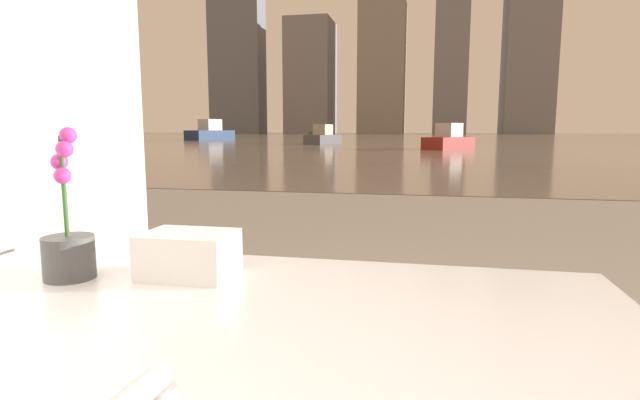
{
  "coord_description": "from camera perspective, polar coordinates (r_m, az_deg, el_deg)",
  "views": [
    {
      "loc": [
        0.4,
        -0.3,
        0.94
      ],
      "look_at": [
        -0.11,
        2.16,
        0.59
      ],
      "focal_mm": 28.0,
      "sensor_mm": 36.0,
      "label": 1
    }
  ],
  "objects": [
    {
      "name": "harbor_water",
      "position": [
        62.31,
        11.41,
        7.0
      ],
      "size": [
        180.0,
        110.0,
        0.01
      ],
      "color": "gray",
      "rests_on": "ground_plane"
    },
    {
      "name": "harbor_boat_4",
      "position": [
        47.18,
        -12.43,
        7.51
      ],
      "size": [
        3.1,
        5.34,
        1.9
      ],
      "color": "navy",
      "rests_on": "harbor_water"
    },
    {
      "name": "skyline_tower_1",
      "position": [
        121.89,
        -1.05,
        13.77
      ],
      "size": [
        10.4,
        12.59,
        26.3
      ],
      "color": "slate",
      "rests_on": "ground_plane"
    },
    {
      "name": "harbor_boat_3",
      "position": [
        33.17,
        0.36,
        7.2
      ],
      "size": [
        1.97,
        3.64,
        1.3
      ],
      "color": "#4C4C51",
      "rests_on": "harbor_water"
    },
    {
      "name": "harbor_boat_1",
      "position": [
        25.21,
        14.52,
        6.65
      ],
      "size": [
        2.68,
        3.48,
        1.26
      ],
      "color": "maroon",
      "rests_on": "harbor_water"
    },
    {
      "name": "potted_orchid",
      "position": [
        1.47,
        -26.83,
        -4.38
      ],
      "size": [
        0.13,
        0.13,
        0.4
      ],
      "color": "#4C4C4C",
      "rests_on": "bathtub"
    },
    {
      "name": "towel_stack",
      "position": [
        1.39,
        -14.76,
        -6.03
      ],
      "size": [
        0.24,
        0.18,
        0.12
      ],
      "color": "white",
      "rests_on": "bathtub"
    },
    {
      "name": "skyline_tower_3",
      "position": [
        120.71,
        14.85,
        18.95
      ],
      "size": [
        7.08,
        10.49,
        48.7
      ],
      "color": "slate",
      "rests_on": "ground_plane"
    },
    {
      "name": "harbor_boat_2",
      "position": [
        65.02,
        -0.06,
        7.7
      ],
      "size": [
        1.94,
        4.39,
        1.59
      ],
      "color": "#335647",
      "rests_on": "harbor_water"
    },
    {
      "name": "skyline_tower_2",
      "position": [
        119.5,
        7.15,
        14.58
      ],
      "size": [
        10.29,
        11.78,
        29.42
      ],
      "color": "gray",
      "rests_on": "ground_plane"
    },
    {
      "name": "skyline_tower_0",
      "position": [
        127.63,
        -9.42,
        15.2
      ],
      "size": [
        12.66,
        6.55,
        34.23
      ],
      "color": "slate",
      "rests_on": "ground_plane"
    }
  ]
}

